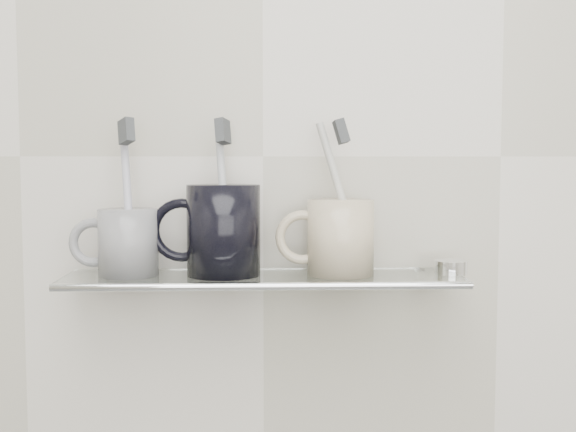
{
  "coord_description": "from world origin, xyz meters",
  "views": [
    {
      "loc": [
        0.0,
        0.14,
        1.25
      ],
      "look_at": [
        0.03,
        1.04,
        1.18
      ],
      "focal_mm": 45.0,
      "sensor_mm": 36.0,
      "label": 1
    }
  ],
  "objects_px": {
    "mug_center": "(224,230)",
    "mug_right": "(341,237)",
    "mug_left": "(128,243)",
    "shelf_glass": "(263,279)"
  },
  "relations": [
    {
      "from": "mug_center",
      "to": "mug_right",
      "type": "xyz_separation_m",
      "value": [
        0.15,
        0.0,
        -0.01
      ]
    },
    {
      "from": "mug_left",
      "to": "mug_right",
      "type": "relative_size",
      "value": 0.88
    },
    {
      "from": "shelf_glass",
      "to": "mug_right",
      "type": "relative_size",
      "value": 5.25
    },
    {
      "from": "mug_center",
      "to": "mug_right",
      "type": "distance_m",
      "value": 0.15
    },
    {
      "from": "mug_center",
      "to": "mug_right",
      "type": "height_order",
      "value": "mug_center"
    },
    {
      "from": "mug_left",
      "to": "mug_right",
      "type": "distance_m",
      "value": 0.27
    },
    {
      "from": "mug_right",
      "to": "shelf_glass",
      "type": "bearing_deg",
      "value": -173.72
    },
    {
      "from": "mug_left",
      "to": "mug_center",
      "type": "xyz_separation_m",
      "value": [
        0.12,
        0.0,
        0.02
      ]
    },
    {
      "from": "shelf_glass",
      "to": "mug_left",
      "type": "xyz_separation_m",
      "value": [
        -0.17,
        0.0,
        0.05
      ]
    },
    {
      "from": "mug_left",
      "to": "shelf_glass",
      "type": "bearing_deg",
      "value": 17.39
    }
  ]
}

